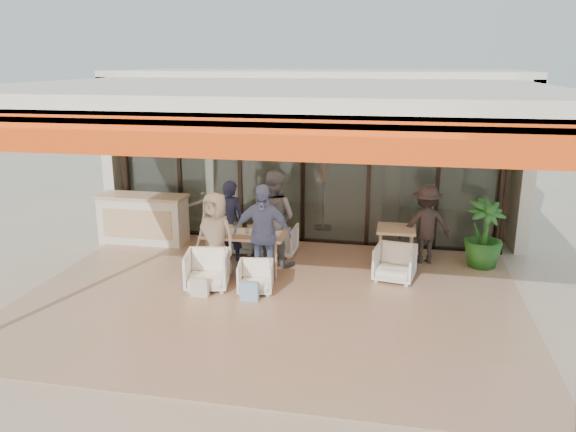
# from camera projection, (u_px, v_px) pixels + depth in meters

# --- Properties ---
(ground) EXTENTS (70.00, 70.00, 0.00)m
(ground) POSITION_uv_depth(u_px,v_px,m) (271.00, 298.00, 9.13)
(ground) COLOR #C6B293
(ground) RESTS_ON ground
(terrace_floor) EXTENTS (8.00, 6.00, 0.01)m
(terrace_floor) POSITION_uv_depth(u_px,v_px,m) (271.00, 298.00, 9.13)
(terrace_floor) COLOR tan
(terrace_floor) RESTS_ON ground
(terrace_structure) EXTENTS (8.00, 6.00, 3.40)m
(terrace_structure) POSITION_uv_depth(u_px,v_px,m) (265.00, 96.00, 8.01)
(terrace_structure) COLOR silver
(terrace_structure) RESTS_ON ground
(glass_storefront) EXTENTS (8.08, 0.10, 3.20)m
(glass_storefront) POSITION_uv_depth(u_px,v_px,m) (303.00, 168.00, 11.54)
(glass_storefront) COLOR #9EADA3
(glass_storefront) RESTS_ON ground
(interior_block) EXTENTS (9.05, 3.62, 3.52)m
(interior_block) POSITION_uv_depth(u_px,v_px,m) (320.00, 125.00, 13.56)
(interior_block) COLOR silver
(interior_block) RESTS_ON ground
(host_counter) EXTENTS (1.85, 0.65, 1.04)m
(host_counter) POSITION_uv_depth(u_px,v_px,m) (143.00, 219.00, 11.77)
(host_counter) COLOR silver
(host_counter) RESTS_ON ground
(dining_table) EXTENTS (1.50, 0.90, 0.93)m
(dining_table) POSITION_uv_depth(u_px,v_px,m) (245.00, 235.00, 10.17)
(dining_table) COLOR #D7B183
(dining_table) RESTS_ON ground
(chair_far_left) EXTENTS (0.70, 0.67, 0.65)m
(chair_far_left) POSITION_uv_depth(u_px,v_px,m) (238.00, 237.00, 11.24)
(chair_far_left) COLOR white
(chair_far_left) RESTS_ON ground
(chair_far_right) EXTENTS (0.68, 0.63, 0.68)m
(chair_far_right) POSITION_uv_depth(u_px,v_px,m) (279.00, 239.00, 11.08)
(chair_far_right) COLOR white
(chair_far_right) RESTS_ON ground
(chair_near_left) EXTENTS (0.81, 0.77, 0.72)m
(chair_near_left) POSITION_uv_depth(u_px,v_px,m) (207.00, 268.00, 9.43)
(chair_near_left) COLOR white
(chair_near_left) RESTS_ON ground
(chair_near_right) EXTENTS (0.64, 0.61, 0.58)m
(chair_near_right) POSITION_uv_depth(u_px,v_px,m) (255.00, 276.00, 9.29)
(chair_near_right) COLOR white
(chair_near_right) RESTS_ON ground
(diner_navy) EXTENTS (0.63, 0.47, 1.59)m
(diner_navy) POSITION_uv_depth(u_px,v_px,m) (231.00, 221.00, 10.64)
(diner_navy) COLOR #171B33
(diner_navy) RESTS_ON ground
(diner_grey) EXTENTS (1.05, 0.92, 1.80)m
(diner_grey) POSITION_uv_depth(u_px,v_px,m) (274.00, 218.00, 10.45)
(diner_grey) COLOR slate
(diner_grey) RESTS_ON ground
(diner_cream) EXTENTS (0.86, 0.67, 1.55)m
(diner_cream) POSITION_uv_depth(u_px,v_px,m) (216.00, 236.00, 9.79)
(diner_cream) COLOR beige
(diner_cream) RESTS_ON ground
(diner_periwinkle) EXTENTS (1.04, 0.46, 1.74)m
(diner_periwinkle) POSITION_uv_depth(u_px,v_px,m) (262.00, 234.00, 9.61)
(diner_periwinkle) COLOR #7489C2
(diner_periwinkle) RESTS_ON ground
(tote_bag_cream) EXTENTS (0.30, 0.10, 0.34)m
(tote_bag_cream) POSITION_uv_depth(u_px,v_px,m) (199.00, 288.00, 9.11)
(tote_bag_cream) COLOR silver
(tote_bag_cream) RESTS_ON ground
(tote_bag_blue) EXTENTS (0.30, 0.10, 0.34)m
(tote_bag_blue) POSITION_uv_depth(u_px,v_px,m) (249.00, 292.00, 8.95)
(tote_bag_blue) COLOR #99BFD8
(tote_bag_blue) RESTS_ON ground
(side_table) EXTENTS (0.70, 0.70, 0.74)m
(side_table) POSITION_uv_depth(u_px,v_px,m) (396.00, 233.00, 10.42)
(side_table) COLOR #D7B183
(side_table) RESTS_ON ground
(side_chair) EXTENTS (0.77, 0.74, 0.69)m
(side_chair) POSITION_uv_depth(u_px,v_px,m) (395.00, 262.00, 9.78)
(side_chair) COLOR white
(side_chair) RESTS_ON ground
(standing_woman) EXTENTS (1.09, 0.79, 1.52)m
(standing_woman) POSITION_uv_depth(u_px,v_px,m) (426.00, 225.00, 10.52)
(standing_woman) COLOR black
(standing_woman) RESTS_ON ground
(potted_palm) EXTENTS (0.96, 0.96, 1.29)m
(potted_palm) POSITION_uv_depth(u_px,v_px,m) (484.00, 234.00, 10.33)
(potted_palm) COLOR #1E5919
(potted_palm) RESTS_ON ground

